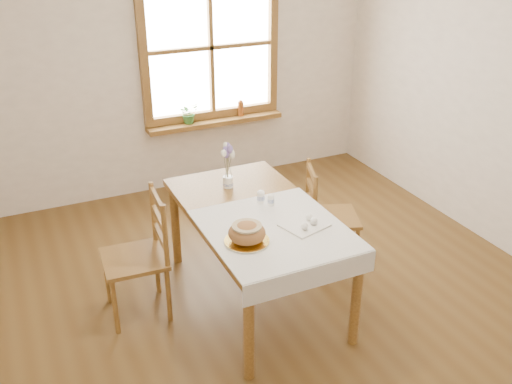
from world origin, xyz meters
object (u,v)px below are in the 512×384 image
dining_table (256,221)px  bread_plate (247,241)px  flower_vase (228,183)px  chair_left (134,257)px  chair_right (332,216)px

dining_table → bread_plate: (-0.24, -0.38, 0.10)m
bread_plate → flower_vase: flower_vase is taller
flower_vase → chair_left: bearing=-164.6°
dining_table → chair_right: bearing=14.2°
chair_left → flower_vase: (0.82, 0.23, 0.32)m
dining_table → chair_left: 0.90m
dining_table → chair_left: (-0.86, 0.21, -0.20)m
chair_left → bread_plate: 0.90m
chair_left → flower_vase: size_ratio=10.71×
dining_table → bread_plate: bearing=-122.2°
chair_left → flower_vase: chair_left is taller
bread_plate → flower_vase: bearing=76.0°
bread_plate → flower_vase: size_ratio=3.21×
dining_table → flower_vase: size_ratio=18.26×
chair_right → bread_plate: (-1.02, -0.58, 0.33)m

